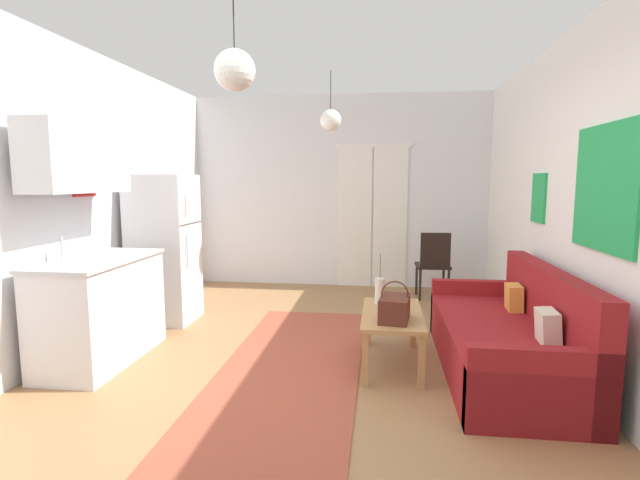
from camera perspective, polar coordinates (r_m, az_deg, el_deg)
ground_plane at (r=3.74m, az=-2.88°, el=-18.10°), size 4.83×7.65×0.10m
wall_back at (r=6.92m, az=2.46°, el=5.75°), size 4.43×0.13×2.76m
wall_right at (r=3.68m, az=32.47°, el=3.53°), size 0.12×7.25×2.76m
wall_left at (r=4.33m, az=-32.58°, el=3.91°), size 0.12×7.25×2.76m
area_rug at (r=4.04m, az=-3.62°, el=-15.26°), size 1.14×3.30×0.01m
couch at (r=4.17m, az=22.14°, el=-11.24°), size 0.88×2.03×0.86m
coffee_table at (r=4.05m, az=8.72°, el=-9.49°), size 0.50×0.99×0.45m
bamboo_vase at (r=4.25m, az=7.25°, el=-6.16°), size 0.09×0.09×0.45m
handbag at (r=3.79m, az=9.01°, el=-8.14°), size 0.26×0.36×0.32m
refrigerator at (r=5.43m, az=-18.33°, el=-1.00°), size 0.66×0.60×1.61m
kitchen_counter at (r=4.44m, az=-25.56°, el=-3.76°), size 0.61×1.21×2.01m
accent_chair at (r=6.30m, az=13.59°, el=-2.61°), size 0.44×0.42×0.89m
pendant_lamp_near at (r=3.01m, az=-10.28°, el=19.57°), size 0.25×0.25×0.69m
pendant_lamp_far at (r=5.46m, az=1.30°, el=14.28°), size 0.24×0.24×0.67m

